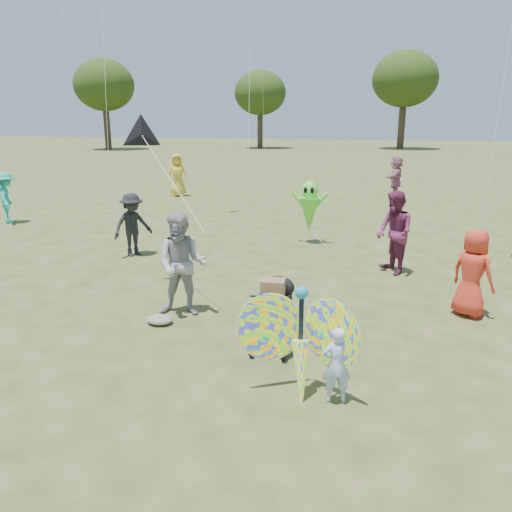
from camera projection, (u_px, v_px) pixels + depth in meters
The scene contains 15 objects.
ground at pixel (241, 356), 7.29m from camera, with size 160.00×160.00×0.00m, color #51592B.
child_girl at pixel (336, 365), 5.97m from camera, with size 0.36×0.23×0.98m, color #A9BEF0.
adult_man at pixel (182, 265), 8.60m from camera, with size 0.89×0.69×1.83m, color #9B9AA0.
grey_bag at pixel (160, 320), 8.41m from camera, with size 0.45×0.37×0.14m, color gray.
crowd_a at pixel (473, 273), 8.59m from camera, with size 0.76×0.49×1.55m, color red.
crowd_b at pixel (133, 225), 12.44m from camera, with size 1.02×0.59×1.58m, color black.
crowd_e at pixel (394, 233), 10.98m from camera, with size 0.90×0.70×1.84m, color #6B2347.
crowd_g at pixel (177, 175), 22.15m from camera, with size 0.92×0.60×1.88m, color gold.
crowd_i at pixel (7, 198), 16.38m from camera, with size 1.09×0.62×1.68m, color teal.
crowd_j at pixel (396, 177), 21.47m from camera, with size 1.71×0.54×1.84m, color #A8607F.
jogging_stroller at pixel (275, 308), 7.44m from camera, with size 0.56×1.08×1.09m.
butterfly_kite at pixel (301, 344), 6.08m from camera, with size 1.74×0.75×1.62m.
delta_kite_rig at pixel (142, 135), 9.67m from camera, with size 2.23×1.61×1.98m.
alien_kite at pixel (309, 209), 13.65m from camera, with size 1.12×0.69×1.74m.
tree_line at pixel (424, 80), 46.25m from camera, with size 91.78×33.60×10.79m.
Camera 1 is at (2.02, -6.33, 3.34)m, focal length 35.00 mm.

